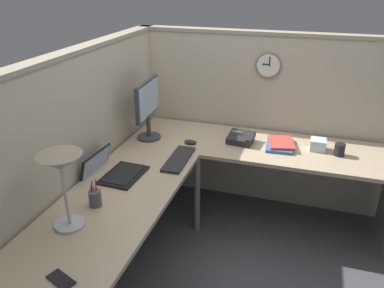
{
  "coord_description": "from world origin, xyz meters",
  "views": [
    {
      "loc": [
        -2.43,
        -0.61,
        2.05
      ],
      "look_at": [
        0.11,
        0.19,
        0.83
      ],
      "focal_mm": 35.88,
      "sensor_mm": 36.0,
      "label": 1
    }
  ],
  "objects_px": {
    "desk_lamp_dome": "(61,168)",
    "tissue_box": "(318,145)",
    "computer_mouse": "(190,142)",
    "keyboard": "(178,159)",
    "office_phone": "(242,138)",
    "book_stack": "(280,144)",
    "pen_cup": "(95,198)",
    "monitor": "(148,105)",
    "cell_phone": "(61,280)",
    "wall_clock": "(268,65)",
    "coffee_mug": "(340,150)",
    "laptop": "(111,171)"
  },
  "relations": [
    {
      "from": "desk_lamp_dome",
      "to": "tissue_box",
      "type": "xyz_separation_m",
      "value": [
        1.45,
        -1.31,
        -0.32
      ]
    },
    {
      "from": "computer_mouse",
      "to": "book_stack",
      "type": "relative_size",
      "value": 0.34
    },
    {
      "from": "monitor",
      "to": "cell_phone",
      "type": "distance_m",
      "value": 1.69
    },
    {
      "from": "office_phone",
      "to": "wall_clock",
      "type": "relative_size",
      "value": 1.01
    },
    {
      "from": "monitor",
      "to": "computer_mouse",
      "type": "bearing_deg",
      "value": -91.51
    },
    {
      "from": "cell_phone",
      "to": "wall_clock",
      "type": "height_order",
      "value": "wall_clock"
    },
    {
      "from": "cell_phone",
      "to": "book_stack",
      "type": "distance_m",
      "value": 1.98
    },
    {
      "from": "cell_phone",
      "to": "keyboard",
      "type": "bearing_deg",
      "value": 15.62
    },
    {
      "from": "keyboard",
      "to": "tissue_box",
      "type": "height_order",
      "value": "tissue_box"
    },
    {
      "from": "keyboard",
      "to": "coffee_mug",
      "type": "bearing_deg",
      "value": -69.52
    },
    {
      "from": "cell_phone",
      "to": "pen_cup",
      "type": "bearing_deg",
      "value": 36.27
    },
    {
      "from": "keyboard",
      "to": "office_phone",
      "type": "bearing_deg",
      "value": -40.87
    },
    {
      "from": "desk_lamp_dome",
      "to": "office_phone",
      "type": "bearing_deg",
      "value": -26.67
    },
    {
      "from": "monitor",
      "to": "office_phone",
      "type": "bearing_deg",
      "value": -79.46
    },
    {
      "from": "desk_lamp_dome",
      "to": "tissue_box",
      "type": "height_order",
      "value": "desk_lamp_dome"
    },
    {
      "from": "computer_mouse",
      "to": "coffee_mug",
      "type": "distance_m",
      "value": 1.17
    },
    {
      "from": "laptop",
      "to": "desk_lamp_dome",
      "type": "height_order",
      "value": "desk_lamp_dome"
    },
    {
      "from": "office_phone",
      "to": "coffee_mug",
      "type": "distance_m",
      "value": 0.77
    },
    {
      "from": "keyboard",
      "to": "computer_mouse",
      "type": "bearing_deg",
      "value": 0.01
    },
    {
      "from": "keyboard",
      "to": "coffee_mug",
      "type": "height_order",
      "value": "coffee_mug"
    },
    {
      "from": "monitor",
      "to": "desk_lamp_dome",
      "type": "xyz_separation_m",
      "value": [
        -1.27,
        -0.06,
        0.07
      ]
    },
    {
      "from": "desk_lamp_dome",
      "to": "monitor",
      "type": "bearing_deg",
      "value": 2.7
    },
    {
      "from": "computer_mouse",
      "to": "cell_phone",
      "type": "relative_size",
      "value": 0.72
    },
    {
      "from": "desk_lamp_dome",
      "to": "office_phone",
      "type": "height_order",
      "value": "desk_lamp_dome"
    },
    {
      "from": "computer_mouse",
      "to": "desk_lamp_dome",
      "type": "bearing_deg",
      "value": 166.09
    },
    {
      "from": "monitor",
      "to": "laptop",
      "type": "xyz_separation_m",
      "value": [
        -0.66,
        0.01,
        -0.27
      ]
    },
    {
      "from": "keyboard",
      "to": "cell_phone",
      "type": "xyz_separation_m",
      "value": [
        -1.32,
        0.12,
        -0.01
      ]
    },
    {
      "from": "pen_cup",
      "to": "coffee_mug",
      "type": "bearing_deg",
      "value": -50.71
    },
    {
      "from": "cell_phone",
      "to": "tissue_box",
      "type": "bearing_deg",
      "value": -10.61
    },
    {
      "from": "tissue_box",
      "to": "book_stack",
      "type": "bearing_deg",
      "value": 95.9
    },
    {
      "from": "computer_mouse",
      "to": "cell_phone",
      "type": "xyz_separation_m",
      "value": [
        -1.64,
        0.11,
        -0.01
      ]
    },
    {
      "from": "keyboard",
      "to": "office_phone",
      "type": "height_order",
      "value": "office_phone"
    },
    {
      "from": "monitor",
      "to": "pen_cup",
      "type": "height_order",
      "value": "monitor"
    },
    {
      "from": "cell_phone",
      "to": "coffee_mug",
      "type": "xyz_separation_m",
      "value": [
        1.78,
        -1.27,
        0.04
      ]
    },
    {
      "from": "desk_lamp_dome",
      "to": "office_phone",
      "type": "xyz_separation_m",
      "value": [
        1.41,
        -0.71,
        -0.33
      ]
    },
    {
      "from": "cell_phone",
      "to": "monitor",
      "type": "bearing_deg",
      "value": 29.71
    },
    {
      "from": "monitor",
      "to": "tissue_box",
      "type": "height_order",
      "value": "monitor"
    },
    {
      "from": "computer_mouse",
      "to": "book_stack",
      "type": "xyz_separation_m",
      "value": [
        0.17,
        -0.71,
        0.0
      ]
    },
    {
      "from": "wall_clock",
      "to": "tissue_box",
      "type": "bearing_deg",
      "value": -123.0
    },
    {
      "from": "book_stack",
      "to": "desk_lamp_dome",
      "type": "bearing_deg",
      "value": 144.23
    },
    {
      "from": "desk_lamp_dome",
      "to": "wall_clock",
      "type": "distance_m",
      "value": 1.96
    },
    {
      "from": "desk_lamp_dome",
      "to": "coffee_mug",
      "type": "xyz_separation_m",
      "value": [
        1.4,
        -1.47,
        -0.32
      ]
    },
    {
      "from": "keyboard",
      "to": "desk_lamp_dome",
      "type": "xyz_separation_m",
      "value": [
        -0.94,
        0.32,
        0.35
      ]
    },
    {
      "from": "keyboard",
      "to": "cell_phone",
      "type": "relative_size",
      "value": 2.99
    },
    {
      "from": "keyboard",
      "to": "computer_mouse",
      "type": "xyz_separation_m",
      "value": [
        0.32,
        0.01,
        0.01
      ]
    },
    {
      "from": "desk_lamp_dome",
      "to": "computer_mouse",
      "type": "bearing_deg",
      "value": -13.91
    },
    {
      "from": "laptop",
      "to": "cell_phone",
      "type": "bearing_deg",
      "value": -164.84
    },
    {
      "from": "computer_mouse",
      "to": "office_phone",
      "type": "distance_m",
      "value": 0.43
    },
    {
      "from": "monitor",
      "to": "coffee_mug",
      "type": "distance_m",
      "value": 1.56
    },
    {
      "from": "desk_lamp_dome",
      "to": "pen_cup",
      "type": "relative_size",
      "value": 2.47
    }
  ]
}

